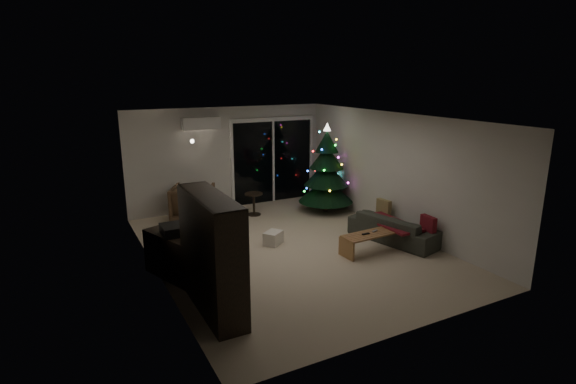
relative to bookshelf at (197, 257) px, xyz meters
name	(u,v)px	position (x,y,z in m)	size (l,w,h in m)	color
room	(277,179)	(2.71, 2.98, 0.18)	(6.50, 7.51, 2.60)	beige
bookshelf	(197,257)	(0.00, 0.00, 0.00)	(0.43, 1.68, 1.68)	black
media_cabinet	(175,256)	(0.00, 1.30, -0.47)	(0.44, 1.19, 0.74)	black
stereo	(174,230)	(0.00, 1.30, -0.02)	(0.38, 0.44, 0.16)	black
armchair	(193,203)	(1.10, 4.06, -0.43)	(0.88, 0.91, 0.83)	brown
ottoman	(220,226)	(1.27, 2.76, -0.61)	(0.51, 0.51, 0.46)	white
cardboard_box_a	(203,255)	(0.55, 1.60, -0.69)	(0.43, 0.33, 0.31)	beige
cardboard_box_b	(273,238)	(2.06, 1.87, -0.71)	(0.37, 0.28, 0.26)	beige
side_table	(254,204)	(2.50, 3.81, -0.57)	(0.43, 0.43, 0.54)	black
floor_lamp	(193,176)	(1.35, 4.81, 0.04)	(0.28, 0.28, 1.76)	black
sofa	(394,228)	(4.30, 0.91, -0.57)	(1.84, 0.72, 0.54)	#41423D
sofa_throw	(391,223)	(4.20, 0.91, -0.45)	(0.57, 1.33, 0.04)	maroon
cushion_a	(384,208)	(4.55, 1.56, -0.35)	(0.11, 0.35, 0.35)	tan
cushion_b	(428,225)	(4.55, 0.26, -0.35)	(0.11, 0.35, 0.35)	maroon
coffee_table	(372,243)	(3.52, 0.63, -0.65)	(1.21, 0.42, 0.38)	#A2733F
remote_a	(366,234)	(3.37, 0.63, -0.45)	(0.15, 0.05, 0.02)	black
remote_b	(375,231)	(3.62, 0.68, -0.45)	(0.14, 0.04, 0.02)	slate
christmas_tree	(326,168)	(4.19, 3.30, 0.23)	(1.33, 1.33, 2.15)	black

